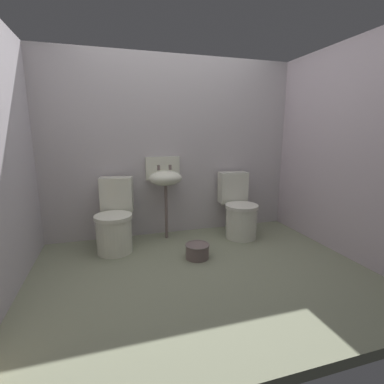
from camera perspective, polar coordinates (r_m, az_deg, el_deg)
The scene contains 7 objects.
ground_plane at distance 2.81m, azimuth 1.64°, elevation -16.09°, with size 3.51×2.56×0.08m, color gray.
wall_back at distance 3.57m, azimuth -4.01°, elevation 8.97°, with size 3.51×0.10×2.19m, color #B9B1B5.
wall_right at distance 3.42m, azimuth 27.85°, elevation 7.49°, with size 0.10×2.36×2.19m, color #B9AAB4.
toilet_left at distance 3.22m, azimuth -15.40°, elevation -5.76°, with size 0.48×0.65×0.78m.
toilet_right at distance 3.57m, azimuth 9.47°, elevation -3.75°, with size 0.42×0.61×0.78m.
sink at distance 3.37m, azimuth -5.50°, elevation 2.97°, with size 0.42×0.35×0.99m.
bucket at distance 2.97m, azimuth 1.10°, elevation -11.84°, with size 0.26×0.26×0.15m.
Camera 1 is at (-0.78, -2.35, 1.28)m, focal length 26.21 mm.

